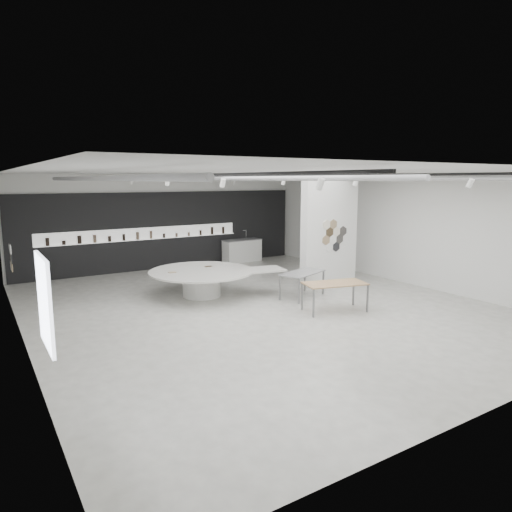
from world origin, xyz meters
TOP-DOWN VIEW (x-y plane):
  - room at (-0.09, -0.00)m, footprint 12.02×14.02m
  - back_wall_display at (-0.08, 6.93)m, footprint 11.80×0.27m
  - partition_column at (3.50, 1.00)m, footprint 2.20×0.38m
  - display_island at (-0.79, 1.89)m, footprint 4.37×3.80m
  - sample_table_wood at (1.54, -1.51)m, footprint 1.86×1.25m
  - sample_table_stone at (1.71, 0.15)m, footprint 1.70×1.25m
  - kitchen_counter at (3.29, 6.50)m, footprint 1.77×0.75m

SIDE VIEW (x-z plane):
  - kitchen_counter at x=3.29m, z-range -0.19..1.18m
  - display_island at x=-0.79m, z-range 0.12..0.95m
  - sample_table_stone at x=1.71m, z-range 0.33..1.11m
  - sample_table_wood at x=1.54m, z-range 0.34..1.13m
  - back_wall_display at x=-0.08m, z-range -0.01..3.09m
  - partition_column at x=3.50m, z-range 0.00..3.60m
  - room at x=-0.09m, z-range 0.16..3.98m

